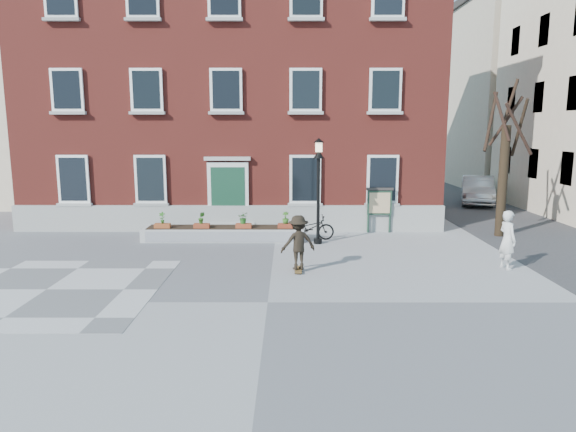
{
  "coord_description": "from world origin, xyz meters",
  "views": [
    {
      "loc": [
        0.53,
        -12.24,
        4.3
      ],
      "look_at": [
        0.5,
        4.0,
        1.5
      ],
      "focal_mm": 32.0,
      "sensor_mm": 36.0,
      "label": 1
    }
  ],
  "objects_px": {
    "bicycle": "(310,228)",
    "skateboarder": "(298,243)",
    "parked_car": "(477,190)",
    "lamp_post": "(318,176)",
    "notice_board": "(379,202)",
    "bystander": "(507,240)"
  },
  "relations": [
    {
      "from": "parked_car",
      "to": "skateboarder",
      "type": "xyz_separation_m",
      "value": [
        -10.5,
        -14.07,
        0.11
      ]
    },
    {
      "from": "lamp_post",
      "to": "notice_board",
      "type": "height_order",
      "value": "lamp_post"
    },
    {
      "from": "bystander",
      "to": "lamp_post",
      "type": "xyz_separation_m",
      "value": [
        -5.61,
        3.49,
        1.63
      ]
    },
    {
      "from": "lamp_post",
      "to": "bystander",
      "type": "bearing_deg",
      "value": -31.86
    },
    {
      "from": "parked_car",
      "to": "lamp_post",
      "type": "distance_m",
      "value": 14.22
    },
    {
      "from": "bicycle",
      "to": "notice_board",
      "type": "bearing_deg",
      "value": -67.55
    },
    {
      "from": "parked_car",
      "to": "bystander",
      "type": "bearing_deg",
      "value": -88.92
    },
    {
      "from": "notice_board",
      "to": "parked_car",
      "type": "bearing_deg",
      "value": 49.34
    },
    {
      "from": "parked_car",
      "to": "lamp_post",
      "type": "height_order",
      "value": "lamp_post"
    },
    {
      "from": "bicycle",
      "to": "parked_car",
      "type": "distance_m",
      "value": 13.87
    },
    {
      "from": "skateboarder",
      "to": "bicycle",
      "type": "bearing_deg",
      "value": 82.98
    },
    {
      "from": "parked_car",
      "to": "bystander",
      "type": "relative_size",
      "value": 2.63
    },
    {
      "from": "bicycle",
      "to": "parked_car",
      "type": "xyz_separation_m",
      "value": [
        9.96,
        9.66,
        0.3
      ]
    },
    {
      "from": "notice_board",
      "to": "lamp_post",
      "type": "bearing_deg",
      "value": -142.06
    },
    {
      "from": "bicycle",
      "to": "skateboarder",
      "type": "xyz_separation_m",
      "value": [
        -0.54,
        -4.42,
        0.41
      ]
    },
    {
      "from": "parked_car",
      "to": "bystander",
      "type": "xyz_separation_m",
      "value": [
        -4.07,
        -13.75,
        0.12
      ]
    },
    {
      "from": "lamp_post",
      "to": "notice_board",
      "type": "distance_m",
      "value": 3.59
    },
    {
      "from": "parked_car",
      "to": "notice_board",
      "type": "bearing_deg",
      "value": -113.08
    },
    {
      "from": "bicycle",
      "to": "skateboarder",
      "type": "bearing_deg",
      "value": 168.84
    },
    {
      "from": "bicycle",
      "to": "lamp_post",
      "type": "distance_m",
      "value": 2.16
    },
    {
      "from": "lamp_post",
      "to": "notice_board",
      "type": "xyz_separation_m",
      "value": [
        2.64,
        2.06,
        -1.28
      ]
    },
    {
      "from": "bicycle",
      "to": "parked_car",
      "type": "bearing_deg",
      "value": -50.01
    }
  ]
}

